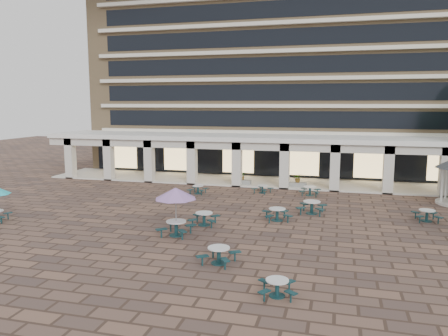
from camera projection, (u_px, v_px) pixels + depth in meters
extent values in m
plane|color=brown|center=(224.00, 225.00, 26.64)|extent=(120.00, 120.00, 0.00)
cube|color=#A2845B|center=(282.00, 71.00, 49.41)|extent=(40.00, 15.00, 22.00)
cube|color=beige|center=(270.00, 132.00, 42.95)|extent=(36.80, 0.50, 0.35)
cube|color=black|center=(271.00, 119.00, 42.98)|extent=(35.20, 0.05, 1.60)
cube|color=beige|center=(271.00, 106.00, 42.57)|extent=(36.80, 0.50, 0.35)
cube|color=black|center=(271.00, 92.00, 42.60)|extent=(35.20, 0.05, 1.60)
cube|color=beige|center=(271.00, 79.00, 42.19)|extent=(36.80, 0.50, 0.35)
cube|color=black|center=(272.00, 65.00, 42.22)|extent=(35.20, 0.05, 1.60)
cube|color=beige|center=(272.00, 51.00, 41.81)|extent=(36.80, 0.50, 0.35)
cube|color=black|center=(272.00, 37.00, 41.84)|extent=(35.20, 0.05, 1.60)
cube|color=beige|center=(272.00, 23.00, 41.43)|extent=(36.80, 0.50, 0.35)
cube|color=black|center=(273.00, 9.00, 41.46)|extent=(35.20, 0.05, 1.60)
cube|color=white|center=(266.00, 138.00, 40.37)|extent=(42.00, 6.60, 0.40)
cube|color=beige|center=(260.00, 145.00, 37.71)|extent=(42.00, 0.30, 0.90)
cube|color=black|center=(270.00, 160.00, 43.30)|extent=(38.00, 0.15, 3.20)
cube|color=beige|center=(265.00, 182.00, 40.98)|extent=(42.00, 6.00, 0.12)
cube|color=beige|center=(70.00, 158.00, 43.03)|extent=(0.80, 0.80, 4.00)
cube|color=beige|center=(109.00, 159.00, 41.96)|extent=(0.80, 0.80, 4.00)
cube|color=beige|center=(149.00, 161.00, 40.88)|extent=(0.80, 0.80, 4.00)
cube|color=beige|center=(192.00, 162.00, 39.81)|extent=(0.80, 0.80, 4.00)
cube|color=beige|center=(237.00, 164.00, 38.74)|extent=(0.80, 0.80, 4.00)
cube|color=beige|center=(285.00, 166.00, 37.67)|extent=(0.80, 0.80, 4.00)
cube|color=beige|center=(335.00, 168.00, 36.60)|extent=(0.80, 0.80, 4.00)
cube|color=beige|center=(388.00, 170.00, 35.53)|extent=(0.80, 0.80, 4.00)
cube|color=beige|center=(445.00, 172.00, 34.46)|extent=(0.80, 0.80, 4.00)
cube|color=#FFD88C|center=(123.00, 157.00, 47.25)|extent=(3.20, 0.08, 2.40)
cube|color=#FFD88C|center=(179.00, 159.00, 45.62)|extent=(3.20, 0.08, 2.40)
cube|color=#FFD88C|center=(238.00, 161.00, 44.00)|extent=(3.20, 0.08, 2.40)
cube|color=#FFD88C|center=(302.00, 163.00, 42.38)|extent=(3.20, 0.08, 2.40)
cube|color=#FFD88C|center=(371.00, 165.00, 40.75)|extent=(3.20, 0.08, 2.40)
cube|color=#FFD88C|center=(446.00, 168.00, 39.13)|extent=(3.20, 0.08, 2.40)
cylinder|color=#133839|center=(219.00, 263.00, 20.18)|extent=(0.72, 0.72, 0.04)
cylinder|color=#133839|center=(219.00, 256.00, 20.13)|extent=(0.19, 0.19, 0.68)
cylinder|color=silver|center=(219.00, 248.00, 20.07)|extent=(1.03, 1.03, 0.05)
cube|color=#133839|center=(235.00, 252.00, 20.40)|extent=(0.63, 0.56, 0.05)
cylinder|color=#133839|center=(235.00, 257.00, 20.43)|extent=(0.08, 0.08, 0.43)
cube|color=#133839|center=(213.00, 249.00, 20.86)|extent=(0.56, 0.63, 0.05)
cylinder|color=#133839|center=(213.00, 253.00, 20.89)|extent=(0.08, 0.08, 0.43)
cube|color=#133839|center=(202.00, 256.00, 19.83)|extent=(0.63, 0.56, 0.05)
cylinder|color=#133839|center=(202.00, 261.00, 19.87)|extent=(0.08, 0.08, 0.43)
cube|color=#133839|center=(225.00, 260.00, 19.37)|extent=(0.56, 0.63, 0.05)
cylinder|color=#133839|center=(225.00, 265.00, 19.41)|extent=(0.08, 0.08, 0.43)
cylinder|color=#133839|center=(277.00, 296.00, 16.75)|extent=(0.62, 0.62, 0.04)
cylinder|color=#133839|center=(277.00, 289.00, 16.71)|extent=(0.16, 0.16, 0.59)
cylinder|color=silver|center=(277.00, 280.00, 16.66)|extent=(0.89, 0.89, 0.04)
cube|color=#133839|center=(289.00, 282.00, 17.13)|extent=(0.49, 0.54, 0.04)
cylinder|color=#133839|center=(289.00, 287.00, 17.16)|extent=(0.07, 0.07, 0.37)
cube|color=#133839|center=(264.00, 281.00, 17.22)|extent=(0.54, 0.49, 0.04)
cylinder|color=#133839|center=(264.00, 286.00, 17.25)|extent=(0.07, 0.07, 0.37)
cube|color=#133839|center=(264.00, 291.00, 16.25)|extent=(0.49, 0.54, 0.04)
cylinder|color=#133839|center=(264.00, 297.00, 16.28)|extent=(0.07, 0.07, 0.37)
cube|color=#133839|center=(291.00, 292.00, 16.17)|extent=(0.54, 0.49, 0.04)
cylinder|color=#133839|center=(291.00, 298.00, 16.20)|extent=(0.07, 0.07, 0.37)
cube|color=#133839|center=(8.00, 213.00, 27.83)|extent=(0.45, 0.57, 0.05)
cylinder|color=#133839|center=(8.00, 216.00, 27.86)|extent=(0.07, 0.07, 0.39)
cube|color=#133839|center=(1.00, 217.00, 26.82)|extent=(0.57, 0.45, 0.05)
cylinder|color=#133839|center=(1.00, 220.00, 26.85)|extent=(0.07, 0.07, 0.39)
cylinder|color=#133839|center=(204.00, 225.00, 26.53)|extent=(0.73, 0.73, 0.04)
cylinder|color=#133839|center=(204.00, 220.00, 26.48)|extent=(0.19, 0.19, 0.69)
cylinder|color=silver|center=(204.00, 213.00, 26.42)|extent=(1.04, 1.04, 0.05)
cube|color=#133839|center=(215.00, 216.00, 26.92)|extent=(0.59, 0.63, 0.05)
cylinder|color=#133839|center=(215.00, 220.00, 26.96)|extent=(0.08, 0.08, 0.44)
cube|color=#133839|center=(197.00, 215.00, 27.13)|extent=(0.63, 0.59, 0.05)
cylinder|color=#133839|center=(197.00, 219.00, 27.16)|extent=(0.08, 0.08, 0.44)
cube|color=#133839|center=(193.00, 220.00, 26.00)|extent=(0.59, 0.63, 0.05)
cylinder|color=#133839|center=(193.00, 224.00, 26.04)|extent=(0.08, 0.08, 0.44)
cube|color=#133839|center=(211.00, 221.00, 25.80)|extent=(0.63, 0.59, 0.05)
cylinder|color=#133839|center=(211.00, 225.00, 25.84)|extent=(0.08, 0.08, 0.44)
cylinder|color=#133839|center=(176.00, 235.00, 24.43)|extent=(0.78, 0.78, 0.04)
cylinder|color=#133839|center=(176.00, 229.00, 24.38)|extent=(0.20, 0.20, 0.74)
cylinder|color=silver|center=(176.00, 221.00, 24.32)|extent=(1.12, 1.12, 0.06)
cube|color=#133839|center=(191.00, 225.00, 24.77)|extent=(0.67, 0.65, 0.06)
cylinder|color=#133839|center=(191.00, 229.00, 24.81)|extent=(0.09, 0.09, 0.47)
cube|color=#133839|center=(171.00, 223.00, 25.13)|extent=(0.65, 0.67, 0.06)
cylinder|color=#133839|center=(171.00, 228.00, 25.17)|extent=(0.09, 0.09, 0.47)
cube|color=#133839|center=(161.00, 229.00, 23.96)|extent=(0.67, 0.65, 0.06)
cylinder|color=#133839|center=(161.00, 234.00, 24.00)|extent=(0.09, 0.09, 0.47)
cube|color=#133839|center=(182.00, 231.00, 23.60)|extent=(0.65, 0.67, 0.06)
cylinder|color=#133839|center=(182.00, 236.00, 23.64)|extent=(0.09, 0.09, 0.47)
cylinder|color=gray|center=(176.00, 212.00, 24.24)|extent=(0.06, 0.06, 2.69)
cone|color=#9369AD|center=(176.00, 193.00, 24.08)|extent=(2.35, 2.35, 0.62)
cylinder|color=#133839|center=(426.00, 221.00, 27.41)|extent=(0.68, 0.68, 0.04)
cylinder|color=#133839|center=(427.00, 216.00, 27.36)|extent=(0.17, 0.17, 0.64)
cylinder|color=silver|center=(427.00, 210.00, 27.31)|extent=(0.97, 0.97, 0.05)
cube|color=#133839|center=(434.00, 213.00, 27.77)|extent=(0.55, 0.58, 0.05)
cylinder|color=#133839|center=(433.00, 216.00, 27.80)|extent=(0.08, 0.08, 0.41)
cube|color=#133839|center=(416.00, 212.00, 27.96)|extent=(0.58, 0.55, 0.05)
cylinder|color=#133839|center=(415.00, 216.00, 28.00)|extent=(0.08, 0.08, 0.41)
cube|color=#133839|center=(420.00, 216.00, 26.93)|extent=(0.55, 0.58, 0.05)
cylinder|color=#133839|center=(420.00, 220.00, 26.96)|extent=(0.08, 0.08, 0.41)
cube|color=#133839|center=(438.00, 217.00, 26.73)|extent=(0.58, 0.55, 0.05)
cylinder|color=#133839|center=(438.00, 221.00, 26.77)|extent=(0.08, 0.08, 0.41)
cylinder|color=#133839|center=(198.00, 193.00, 35.79)|extent=(0.62, 0.62, 0.04)
cylinder|color=#133839|center=(198.00, 190.00, 35.75)|extent=(0.16, 0.16, 0.59)
cylinder|color=silver|center=(198.00, 186.00, 35.69)|extent=(0.89, 0.89, 0.04)
cube|color=#133839|center=(206.00, 188.00, 36.05)|extent=(0.53, 0.51, 0.04)
cylinder|color=#133839|center=(206.00, 191.00, 36.08)|extent=(0.07, 0.07, 0.37)
cube|color=#133839|center=(195.00, 188.00, 36.34)|extent=(0.51, 0.53, 0.04)
cylinder|color=#133839|center=(195.00, 190.00, 36.37)|extent=(0.07, 0.07, 0.37)
cube|color=#133839|center=(190.00, 190.00, 35.42)|extent=(0.53, 0.51, 0.04)
cylinder|color=#133839|center=(190.00, 192.00, 35.45)|extent=(0.07, 0.07, 0.37)
cube|color=#133839|center=(201.00, 190.00, 35.12)|extent=(0.51, 0.53, 0.04)
cylinder|color=#133839|center=(201.00, 193.00, 35.15)|extent=(0.07, 0.07, 0.37)
cylinder|color=#133839|center=(277.00, 220.00, 27.56)|extent=(0.73, 0.73, 0.04)
cylinder|color=#133839|center=(277.00, 215.00, 27.51)|extent=(0.19, 0.19, 0.69)
cylinder|color=silver|center=(277.00, 209.00, 27.45)|extent=(1.05, 1.05, 0.05)
cube|color=#133839|center=(285.00, 211.00, 28.09)|extent=(0.53, 0.65, 0.05)
cylinder|color=#133839|center=(284.00, 215.00, 28.13)|extent=(0.08, 0.08, 0.44)
cube|color=#133839|center=(267.00, 211.00, 28.04)|extent=(0.65, 0.53, 0.05)
cylinder|color=#133839|center=(267.00, 215.00, 28.07)|extent=(0.08, 0.08, 0.44)
cube|color=#133839|center=(269.00, 216.00, 26.90)|extent=(0.53, 0.65, 0.05)
cylinder|color=#133839|center=(269.00, 220.00, 26.93)|extent=(0.08, 0.08, 0.44)
cube|color=#133839|center=(288.00, 216.00, 26.95)|extent=(0.65, 0.53, 0.05)
cylinder|color=#133839|center=(288.00, 219.00, 26.99)|extent=(0.08, 0.08, 0.44)
cylinder|color=#133839|center=(312.00, 213.00, 29.31)|extent=(0.79, 0.79, 0.05)
cylinder|color=#133839|center=(312.00, 208.00, 29.26)|extent=(0.20, 0.20, 0.75)
cylinder|color=silver|center=(312.00, 202.00, 29.19)|extent=(1.13, 1.13, 0.06)
cube|color=#133839|center=(322.00, 205.00, 29.61)|extent=(0.68, 0.65, 0.06)
cylinder|color=#133839|center=(322.00, 209.00, 29.65)|extent=(0.09, 0.09, 0.48)
cube|color=#133839|center=(304.00, 204.00, 30.03)|extent=(0.65, 0.68, 0.06)
cylinder|color=#133839|center=(304.00, 207.00, 30.07)|extent=(0.09, 0.09, 0.48)
cube|color=#133839|center=(301.00, 208.00, 28.86)|extent=(0.68, 0.65, 0.06)
cylinder|color=#133839|center=(301.00, 212.00, 28.90)|extent=(0.09, 0.09, 0.48)
cube|color=#133839|center=(320.00, 209.00, 28.45)|extent=(0.65, 0.68, 0.06)
cylinder|color=#133839|center=(320.00, 213.00, 28.48)|extent=(0.09, 0.09, 0.48)
cylinder|color=#133839|center=(262.00, 193.00, 36.05)|extent=(0.61, 0.61, 0.04)
cylinder|color=#133839|center=(262.00, 190.00, 36.01)|extent=(0.16, 0.16, 0.58)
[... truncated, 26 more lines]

